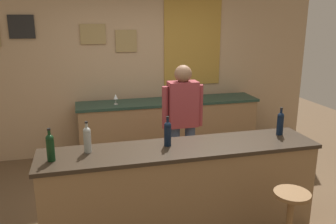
{
  "coord_description": "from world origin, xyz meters",
  "views": [
    {
      "loc": [
        -0.94,
        -3.52,
        2.17
      ],
      "look_at": [
        0.08,
        0.45,
        1.05
      ],
      "focal_mm": 37.3,
      "sensor_mm": 36.0,
      "label": 1
    }
  ],
  "objects_px": {
    "bar_stool": "(290,215)",
    "bartender": "(183,120)",
    "wine_bottle_b": "(87,139)",
    "wine_glass_a": "(116,97)",
    "wine_bottle_c": "(168,133)",
    "wine_bottle_d": "(280,123)",
    "wine_bottle_a": "(50,147)",
    "wine_glass_b": "(198,91)",
    "coffee_mug": "(187,96)"
  },
  "relations": [
    {
      "from": "wine_bottle_c",
      "to": "wine_bottle_d",
      "type": "distance_m",
      "value": 1.28
    },
    {
      "from": "bar_stool",
      "to": "coffee_mug",
      "type": "xyz_separation_m",
      "value": [
        -0.1,
        2.82,
        0.49
      ]
    },
    {
      "from": "bartender",
      "to": "wine_bottle_b",
      "type": "distance_m",
      "value": 1.4
    },
    {
      "from": "wine_glass_b",
      "to": "coffee_mug",
      "type": "distance_m",
      "value": 0.22
    },
    {
      "from": "bar_stool",
      "to": "wine_glass_b",
      "type": "relative_size",
      "value": 4.39
    },
    {
      "from": "wine_bottle_d",
      "to": "wine_glass_b",
      "type": "height_order",
      "value": "wine_bottle_d"
    },
    {
      "from": "bartender",
      "to": "wine_bottle_d",
      "type": "bearing_deg",
      "value": -39.85
    },
    {
      "from": "wine_bottle_b",
      "to": "wine_glass_a",
      "type": "relative_size",
      "value": 1.97
    },
    {
      "from": "wine_bottle_a",
      "to": "wine_glass_b",
      "type": "bearing_deg",
      "value": 45.54
    },
    {
      "from": "coffee_mug",
      "to": "wine_bottle_a",
      "type": "bearing_deg",
      "value": -132.01
    },
    {
      "from": "wine_bottle_a",
      "to": "wine_glass_a",
      "type": "relative_size",
      "value": 1.97
    },
    {
      "from": "bar_stool",
      "to": "wine_bottle_c",
      "type": "relative_size",
      "value": 2.22
    },
    {
      "from": "wine_bottle_d",
      "to": "wine_glass_a",
      "type": "height_order",
      "value": "wine_bottle_d"
    },
    {
      "from": "wine_bottle_c",
      "to": "wine_glass_a",
      "type": "xyz_separation_m",
      "value": [
        -0.31,
        1.95,
        -0.05
      ]
    },
    {
      "from": "wine_bottle_b",
      "to": "wine_bottle_d",
      "type": "height_order",
      "value": "same"
    },
    {
      "from": "wine_bottle_c",
      "to": "wine_glass_b",
      "type": "relative_size",
      "value": 1.97
    },
    {
      "from": "wine_bottle_b",
      "to": "coffee_mug",
      "type": "relative_size",
      "value": 2.45
    },
    {
      "from": "wine_bottle_b",
      "to": "wine_bottle_c",
      "type": "relative_size",
      "value": 1.0
    },
    {
      "from": "bar_stool",
      "to": "wine_bottle_d",
      "type": "distance_m",
      "value": 1.06
    },
    {
      "from": "bartender",
      "to": "coffee_mug",
      "type": "height_order",
      "value": "bartender"
    },
    {
      "from": "wine_glass_a",
      "to": "coffee_mug",
      "type": "bearing_deg",
      "value": 4.61
    },
    {
      "from": "wine_bottle_c",
      "to": "wine_glass_b",
      "type": "distance_m",
      "value": 2.32
    },
    {
      "from": "wine_bottle_a",
      "to": "wine_glass_a",
      "type": "height_order",
      "value": "wine_bottle_a"
    },
    {
      "from": "wine_bottle_a",
      "to": "coffee_mug",
      "type": "distance_m",
      "value": 2.9
    },
    {
      "from": "wine_bottle_b",
      "to": "wine_bottle_c",
      "type": "height_order",
      "value": "same"
    },
    {
      "from": "wine_glass_a",
      "to": "coffee_mug",
      "type": "relative_size",
      "value": 1.24
    },
    {
      "from": "wine_glass_a",
      "to": "wine_glass_b",
      "type": "bearing_deg",
      "value": 5.27
    },
    {
      "from": "bar_stool",
      "to": "wine_glass_b",
      "type": "height_order",
      "value": "wine_glass_b"
    },
    {
      "from": "wine_bottle_c",
      "to": "wine_glass_a",
      "type": "height_order",
      "value": "wine_bottle_c"
    },
    {
      "from": "bar_stool",
      "to": "wine_bottle_b",
      "type": "height_order",
      "value": "wine_bottle_b"
    },
    {
      "from": "wine_bottle_a",
      "to": "wine_bottle_d",
      "type": "bearing_deg",
      "value": 3.39
    },
    {
      "from": "bar_stool",
      "to": "wine_bottle_a",
      "type": "relative_size",
      "value": 2.22
    },
    {
      "from": "wine_glass_b",
      "to": "coffee_mug",
      "type": "bearing_deg",
      "value": -171.08
    },
    {
      "from": "wine_bottle_c",
      "to": "bartender",
      "type": "bearing_deg",
      "value": 63.29
    },
    {
      "from": "wine_bottle_a",
      "to": "wine_bottle_b",
      "type": "bearing_deg",
      "value": 22.07
    },
    {
      "from": "bar_stool",
      "to": "wine_bottle_b",
      "type": "relative_size",
      "value": 2.22
    },
    {
      "from": "bartender",
      "to": "wine_bottle_a",
      "type": "xyz_separation_m",
      "value": [
        -1.49,
        -0.88,
        0.12
      ]
    },
    {
      "from": "bar_stool",
      "to": "bartender",
      "type": "bearing_deg",
      "value": 109.33
    },
    {
      "from": "bar_stool",
      "to": "coffee_mug",
      "type": "bearing_deg",
      "value": 91.95
    },
    {
      "from": "wine_bottle_c",
      "to": "coffee_mug",
      "type": "relative_size",
      "value": 2.45
    },
    {
      "from": "bar_stool",
      "to": "wine_bottle_d",
      "type": "relative_size",
      "value": 2.22
    },
    {
      "from": "wine_glass_a",
      "to": "wine_bottle_a",
      "type": "bearing_deg",
      "value": -111.15
    },
    {
      "from": "wine_bottle_a",
      "to": "wine_bottle_c",
      "type": "relative_size",
      "value": 1.0
    },
    {
      "from": "wine_bottle_d",
      "to": "wine_glass_b",
      "type": "distance_m",
      "value": 2.06
    },
    {
      "from": "wine_bottle_a",
      "to": "wine_glass_b",
      "type": "relative_size",
      "value": 1.97
    },
    {
      "from": "bartender",
      "to": "wine_bottle_b",
      "type": "xyz_separation_m",
      "value": [
        -1.17,
        -0.75,
        0.12
      ]
    },
    {
      "from": "coffee_mug",
      "to": "bar_stool",
      "type": "bearing_deg",
      "value": -88.05
    },
    {
      "from": "bartender",
      "to": "wine_bottle_c",
      "type": "relative_size",
      "value": 5.29
    },
    {
      "from": "wine_bottle_a",
      "to": "coffee_mug",
      "type": "height_order",
      "value": "wine_bottle_a"
    },
    {
      "from": "bar_stool",
      "to": "wine_bottle_b",
      "type": "bearing_deg",
      "value": 155.0
    }
  ]
}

